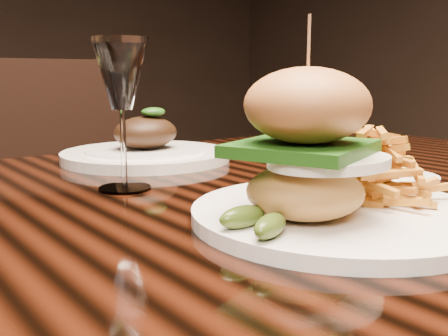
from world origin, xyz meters
TOP-DOWN VIEW (x-y plane):
  - dining_table at (0.00, 0.00)m, footprint 1.60×0.90m
  - burger_plate at (0.04, -0.21)m, footprint 0.32×0.32m
  - side_saucer at (0.27, -0.11)m, footprint 0.13×0.13m
  - ramekin at (0.24, -0.03)m, footprint 0.10×0.10m
  - wine_glass at (-0.07, 0.08)m, footprint 0.08×0.08m
  - far_dish at (0.07, 0.28)m, footprint 0.31×0.31m
  - chair_far at (0.13, 0.89)m, footprint 0.47×0.48m

SIDE VIEW (x-z plane):
  - chair_far at x=0.13m, z-range 0.06..1.01m
  - dining_table at x=0.00m, z-range 0.30..1.05m
  - side_saucer at x=0.27m, z-range 0.75..0.77m
  - far_dish at x=0.07m, z-range 0.72..0.82m
  - ramekin at x=0.24m, z-range 0.75..0.79m
  - burger_plate at x=0.04m, z-range 0.70..0.91m
  - wine_glass at x=-0.07m, z-range 0.80..1.00m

